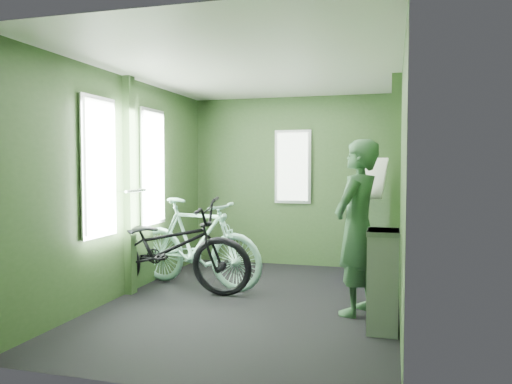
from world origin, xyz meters
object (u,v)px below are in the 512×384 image
bicycle_mint (197,287)px  passenger (357,227)px  bench_seat (377,253)px  bicycle_black (166,293)px  waste_box (383,281)px

bicycle_mint → passenger: bearing=-93.7°
bicycle_mint → bench_seat: bench_seat is taller
bench_seat → bicycle_black: bearing=-151.9°
bicycle_black → passenger: bearing=-96.7°
bicycle_mint → passenger: size_ratio=1.04×
passenger → waste_box: passenger is taller
bicycle_black → passenger: size_ratio=1.18×
waste_box → passenger: bearing=118.5°
bicycle_black → bench_seat: 2.56m
bicycle_mint → bicycle_black: bearing=163.4°
waste_box → bench_seat: (-0.11, 1.99, -0.12)m
passenger → bench_seat: bearing=-163.3°
bicycle_black → waste_box: bearing=-107.1°
bicycle_black → passenger: (2.02, -0.18, 0.80)m
bicycle_black → waste_box: waste_box is taller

